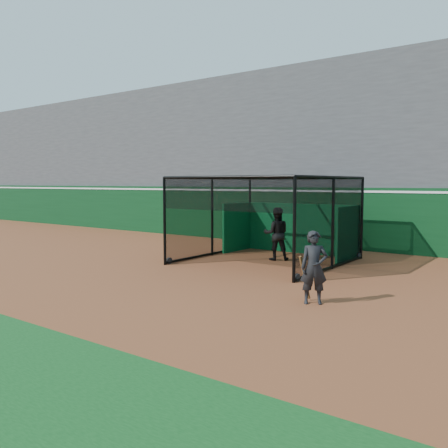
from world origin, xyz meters
The scene contains 6 objects.
ground centered at (0.00, 0.00, 0.00)m, with size 120.00×120.00×0.00m, color brown.
outfield_wall centered at (0.00, 8.50, 1.29)m, with size 50.00×0.50×2.50m.
grandstand centered at (0.00, 12.27, 4.48)m, with size 50.00×7.85×8.95m.
batting_cage centered at (0.59, 3.89, 1.43)m, with size 4.83×5.20×2.86m.
batter centered at (0.69, 4.34, 0.92)m, with size 0.89×0.70×1.84m, color black.
on_deck_player centered at (4.36, -0.41, 0.82)m, with size 0.71×0.65×1.64m.
Camera 1 is at (8.88, -9.99, 2.70)m, focal length 38.00 mm.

